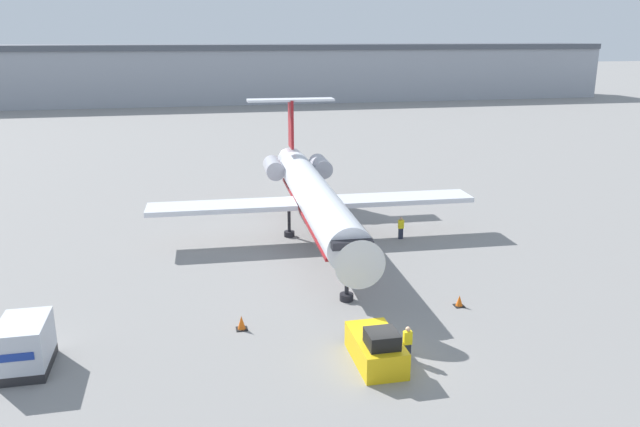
{
  "coord_description": "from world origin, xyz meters",
  "views": [
    {
      "loc": [
        -8.39,
        -24.98,
        14.76
      ],
      "look_at": [
        0.0,
        13.83,
        3.35
      ],
      "focal_mm": 35.0,
      "sensor_mm": 36.0,
      "label": 1
    }
  ],
  "objects_px": {
    "luggage_cart": "(25,345)",
    "worker_by_wing": "(401,227)",
    "airplane_main": "(313,195)",
    "traffic_cone_left": "(241,323)",
    "pushback_tug": "(376,348)",
    "worker_near_tug": "(407,343)",
    "traffic_cone_right": "(459,301)"
  },
  "relations": [
    {
      "from": "luggage_cart",
      "to": "worker_by_wing",
      "type": "distance_m",
      "value": 27.19
    },
    {
      "from": "airplane_main",
      "to": "worker_by_wing",
      "type": "relative_size",
      "value": 16.84
    },
    {
      "from": "airplane_main",
      "to": "traffic_cone_left",
      "type": "xyz_separation_m",
      "value": [
        -6.72,
        -14.11,
        -3.0
      ]
    },
    {
      "from": "pushback_tug",
      "to": "traffic_cone_left",
      "type": "relative_size",
      "value": 5.16
    },
    {
      "from": "pushback_tug",
      "to": "worker_near_tug",
      "type": "xyz_separation_m",
      "value": [
        1.51,
        -0.08,
        0.14
      ]
    },
    {
      "from": "worker_near_tug",
      "to": "worker_by_wing",
      "type": "relative_size",
      "value": 1.0
    },
    {
      "from": "luggage_cart",
      "to": "airplane_main",
      "type": "bearing_deg",
      "value": 43.87
    },
    {
      "from": "luggage_cart",
      "to": "worker_near_tug",
      "type": "height_order",
      "value": "luggage_cart"
    },
    {
      "from": "luggage_cart",
      "to": "worker_near_tug",
      "type": "bearing_deg",
      "value": -9.41
    },
    {
      "from": "luggage_cart",
      "to": "worker_near_tug",
      "type": "relative_size",
      "value": 1.83
    },
    {
      "from": "pushback_tug",
      "to": "worker_near_tug",
      "type": "bearing_deg",
      "value": -2.95
    },
    {
      "from": "pushback_tug",
      "to": "luggage_cart",
      "type": "relative_size",
      "value": 1.29
    },
    {
      "from": "traffic_cone_left",
      "to": "traffic_cone_right",
      "type": "distance_m",
      "value": 12.29
    },
    {
      "from": "worker_near_tug",
      "to": "airplane_main",
      "type": "bearing_deg",
      "value": 91.86
    },
    {
      "from": "pushback_tug",
      "to": "traffic_cone_left",
      "type": "distance_m",
      "value": 7.51
    },
    {
      "from": "luggage_cart",
      "to": "pushback_tug",
      "type": "bearing_deg",
      "value": -10.02
    },
    {
      "from": "airplane_main",
      "to": "pushback_tug",
      "type": "distance_m",
      "value": 19.02
    },
    {
      "from": "worker_near_tug",
      "to": "traffic_cone_left",
      "type": "distance_m",
      "value": 8.78
    },
    {
      "from": "worker_near_tug",
      "to": "traffic_cone_right",
      "type": "xyz_separation_m",
      "value": [
        4.95,
        5.08,
        -0.57
      ]
    },
    {
      "from": "pushback_tug",
      "to": "worker_by_wing",
      "type": "relative_size",
      "value": 2.34
    },
    {
      "from": "pushback_tug",
      "to": "airplane_main",
      "type": "bearing_deg",
      "value": 87.28
    },
    {
      "from": "traffic_cone_left",
      "to": "traffic_cone_right",
      "type": "relative_size",
      "value": 1.17
    },
    {
      "from": "worker_near_tug",
      "to": "pushback_tug",
      "type": "bearing_deg",
      "value": 177.05
    },
    {
      "from": "pushback_tug",
      "to": "worker_by_wing",
      "type": "distance_m",
      "value": 18.7
    },
    {
      "from": "traffic_cone_right",
      "to": "worker_by_wing",
      "type": "bearing_deg",
      "value": 86.26
    },
    {
      "from": "pushback_tug",
      "to": "traffic_cone_left",
      "type": "bearing_deg",
      "value": 141.02
    },
    {
      "from": "worker_near_tug",
      "to": "traffic_cone_left",
      "type": "xyz_separation_m",
      "value": [
        -7.34,
        4.79,
        -0.51
      ]
    },
    {
      "from": "pushback_tug",
      "to": "worker_near_tug",
      "type": "relative_size",
      "value": 2.35
    },
    {
      "from": "pushback_tug",
      "to": "luggage_cart",
      "type": "xyz_separation_m",
      "value": [
        -15.78,
        2.79,
        0.44
      ]
    },
    {
      "from": "airplane_main",
      "to": "worker_near_tug",
      "type": "distance_m",
      "value": 19.07
    },
    {
      "from": "luggage_cart",
      "to": "worker_by_wing",
      "type": "bearing_deg",
      "value": 32.09
    },
    {
      "from": "luggage_cart",
      "to": "traffic_cone_right",
      "type": "height_order",
      "value": "luggage_cart"
    }
  ]
}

